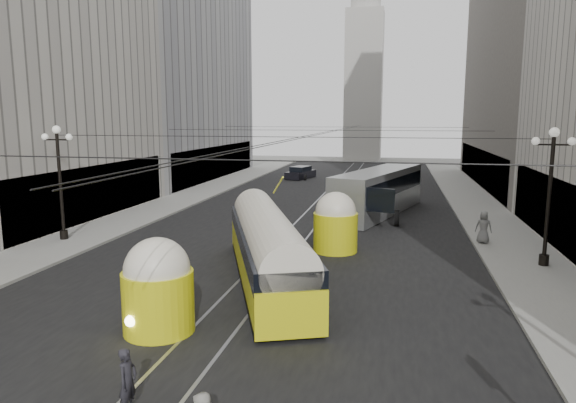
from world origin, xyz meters
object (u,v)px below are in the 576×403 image
at_px(streetcar, 267,247).
at_px(pedestrian_sidewalk_right, 484,227).
at_px(pedestrian_crossing_a, 128,381).
at_px(city_bus, 379,190).

xyz_separation_m(streetcar, pedestrian_sidewalk_right, (10.00, 8.58, -0.52)).
bearing_deg(pedestrian_crossing_a, city_bus, -7.32).
bearing_deg(streetcar, pedestrian_crossing_a, -94.41).
distance_m(pedestrian_crossing_a, pedestrian_sidewalk_right, 21.70).
xyz_separation_m(pedestrian_crossing_a, pedestrian_sidewalk_right, (10.79, 18.82, 0.23)).
height_order(streetcar, pedestrian_crossing_a, streetcar).
height_order(streetcar, pedestrian_sidewalk_right, streetcar).
bearing_deg(pedestrian_sidewalk_right, streetcar, 48.90).
xyz_separation_m(city_bus, pedestrian_crossing_a, (-4.84, -27.32, -0.95)).
height_order(city_bus, pedestrian_crossing_a, city_bus).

